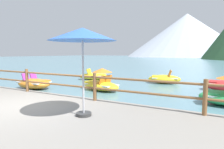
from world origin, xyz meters
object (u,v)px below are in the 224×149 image
(beach_umbrella, at_px, (82,36))
(pedal_boat_0, at_px, (164,79))
(pedal_boat_2, at_px, (34,83))
(pedal_boat_3, at_px, (101,83))
(pedal_boat_4, at_px, (94,76))

(beach_umbrella, height_order, pedal_boat_0, beach_umbrella)
(beach_umbrella, distance_m, pedal_boat_2, 7.45)
(pedal_boat_0, height_order, pedal_boat_2, pedal_boat_0)
(pedal_boat_2, distance_m, pedal_boat_3, 3.86)
(pedal_boat_2, height_order, pedal_boat_4, pedal_boat_2)
(pedal_boat_4, bearing_deg, pedal_boat_0, 7.67)
(pedal_boat_3, height_order, pedal_boat_4, pedal_boat_3)
(beach_umbrella, xyz_separation_m, pedal_boat_0, (-0.08, 9.08, -2.14))
(pedal_boat_2, bearing_deg, beach_umbrella, -30.59)
(pedal_boat_3, distance_m, pedal_boat_4, 4.36)
(pedal_boat_2, xyz_separation_m, pedal_boat_3, (3.61, 1.35, 0.08))
(pedal_boat_2, bearing_deg, pedal_boat_0, 41.98)
(beach_umbrella, distance_m, pedal_boat_3, 5.96)
(pedal_boat_2, height_order, pedal_boat_3, pedal_boat_3)
(beach_umbrella, bearing_deg, pedal_boat_2, 149.41)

